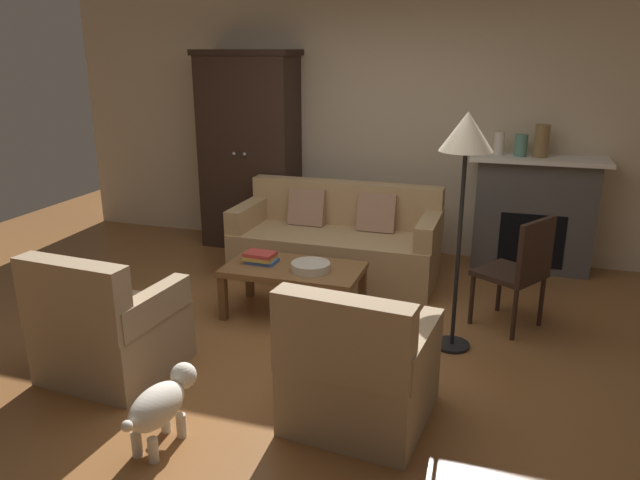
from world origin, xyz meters
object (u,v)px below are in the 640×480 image
Objects in this scene: fireplace at (534,213)px; side_chair_wooden at (520,267)px; mantel_vase_jade at (521,145)px; mantel_vase_cream at (499,143)px; armoire at (250,151)px; armchair_near_left at (108,330)px; book_stack at (261,258)px; couch at (337,243)px; dog at (161,404)px; coffee_table at (294,273)px; fruit_bowl at (311,267)px; mantel_vase_bronze at (542,141)px; armchair_near_right at (358,373)px; floor_lamp at (466,147)px.

side_chair_wooden is (-0.12, -1.47, -0.06)m from fireplace.
mantel_vase_jade is (-0.18, -0.02, 0.65)m from fireplace.
mantel_vase_cream is (-0.38, -0.02, 0.66)m from fireplace.
armoire is 2.38× the size of armchair_near_left.
book_stack is (0.81, -1.67, -0.58)m from armoire.
mantel_vase_cream reaches higher than couch.
dog is (-1.78, -3.56, -0.98)m from mantel_vase_jade.
couch is 2.14× the size of side_chair_wooden.
coffee_table is 1.76m from side_chair_wooden.
fruit_bowl is 1.02× the size of mantel_vase_bronze.
mantel_vase_cream is 0.26× the size of armchair_near_left.
coffee_table is 3.62× the size of mantel_vase_bronze.
coffee_table is 1.56m from armchair_near_right.
side_chair_wooden is 2.81m from dog.
fireplace is 0.68m from mantel_vase_jade.
book_stack is 0.86× the size of mantel_vase_bronze.
floor_lamp is (1.58, -0.18, 1.01)m from book_stack.
armchair_near_right is (-0.61, -3.04, -0.92)m from mantel_vase_cream.
armchair_near_left is at bearing -123.92° from coffee_table.
mantel_vase_jade is at bearing 75.14° from armchair_near_right.
fruit_bowl is 1.37× the size of mantel_vase_cream.
side_chair_wooden reaches higher than dog.
armoire is at bearing -178.76° from mantel_vase_jade.
fruit_bowl is 0.34× the size of side_chair_wooden.
fireplace reaches higher than book_stack.
floor_lamp is at bearing -95.17° from mantel_vase_cream.
dog is at bearing -118.67° from fireplace.
armoire is at bearing 153.76° from side_chair_wooden.
side_chair_wooden is (0.06, -1.46, -0.71)m from mantel_vase_jade.
fireplace reaches higher than fruit_bowl.
couch is (-1.78, -0.75, -0.25)m from fireplace.
side_chair_wooden is (-0.12, -1.46, -0.76)m from mantel_vase_bronze.
fruit_bowl is (1.26, -1.72, -0.60)m from armoire.
mantel_vase_jade is (1.51, 1.78, 0.77)m from fruit_bowl.
side_chair_wooden reaches higher than book_stack.
mantel_vase_bronze is at bearing 0.00° from mantel_vase_cream.
mantel_vase_jade is 4.10m from dog.
dog is at bearing -74.14° from armoire.
fruit_bowl is 1.50× the size of mantel_vase_jade.
floor_lamp reaches higher than side_chair_wooden.
fruit_bowl is 1.53m from floor_lamp.
fireplace reaches higher than couch.
armchair_near_left is 0.52× the size of floor_lamp.
floor_lamp is at bearing -37.73° from armoire.
side_chair_wooden is at bearing 9.24° from coffee_table.
armchair_near_right is 1.10m from dog.
armoire reaches higher than mantel_vase_jade.
side_chair_wooden is at bearing 48.85° from dog.
armoire is at bearing 123.43° from armchair_near_right.
fireplace is 2.56m from coffee_table.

